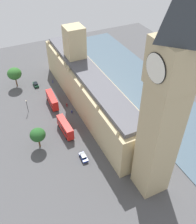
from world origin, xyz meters
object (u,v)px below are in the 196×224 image
(plane_tree_far_end, at_px, (14,74))
(double_decker_bus_under_trees, at_px, (52,100))
(parliament_building, at_px, (87,87))
(pedestrian_kerbside, at_px, (53,82))
(pedestrian_leading, at_px, (72,112))
(street_lamp_trailing, at_px, (27,104))
(pedestrian_by_river_gate, at_px, (67,105))
(double_decker_bus_corner, at_px, (65,127))
(clock_tower, at_px, (167,96))
(plane_tree_near_tower, at_px, (38,135))
(car_dark_green_midblock, at_px, (36,84))
(car_blue_opposite_hall, at_px, (83,157))

(plane_tree_far_end, bearing_deg, double_decker_bus_under_trees, 117.05)
(parliament_building, height_order, pedestrian_kerbside, parliament_building)
(pedestrian_leading, xyz_separation_m, plane_tree_far_end, (15.80, -28.95, 5.87))
(parliament_building, height_order, street_lamp_trailing, parliament_building)
(pedestrian_by_river_gate, xyz_separation_m, plane_tree_far_end, (15.55, -24.03, 5.84))
(double_decker_bus_corner, height_order, plane_tree_far_end, plane_tree_far_end)
(clock_tower, relative_size, pedestrian_by_river_gate, 37.17)
(plane_tree_near_tower, xyz_separation_m, street_lamp_trailing, (-0.86, -20.66, -1.58))
(plane_tree_far_end, bearing_deg, car_dark_green_midblock, 155.35)
(car_blue_opposite_hall, distance_m, plane_tree_near_tower, 17.00)
(pedestrian_kerbside, bearing_deg, plane_tree_near_tower, 110.51)
(double_decker_bus_corner, distance_m, pedestrian_leading, 11.37)
(parliament_building, height_order, car_dark_green_midblock, parliament_building)
(double_decker_bus_under_trees, height_order, car_blue_opposite_hall, double_decker_bus_under_trees)
(pedestrian_kerbside, bearing_deg, plane_tree_far_end, 28.82)
(double_decker_bus_under_trees, bearing_deg, car_blue_opposite_hall, -87.37)
(parliament_building, relative_size, pedestrian_kerbside, 46.99)
(double_decker_bus_under_trees, xyz_separation_m, pedestrian_by_river_gate, (-5.06, 3.50, -1.87))
(parliament_building, bearing_deg, pedestrian_kerbside, -69.70)
(pedestrian_by_river_gate, bearing_deg, pedestrian_leading, -51.30)
(double_decker_bus_under_trees, xyz_separation_m, plane_tree_near_tower, (11.18, 20.70, 2.99))
(double_decker_bus_under_trees, distance_m, plane_tree_far_end, 23.40)
(plane_tree_far_end, bearing_deg, pedestrian_kerbside, 164.40)
(clock_tower, distance_m, double_decker_bus_under_trees, 59.77)
(parliament_building, distance_m, pedestrian_by_river_gate, 11.87)
(car_blue_opposite_hall, distance_m, street_lamp_trailing, 34.09)
(clock_tower, distance_m, plane_tree_far_end, 78.86)
(double_decker_bus_corner, height_order, plane_tree_near_tower, plane_tree_near_tower)
(parliament_building, bearing_deg, street_lamp_trailing, -14.46)
(pedestrian_leading, height_order, plane_tree_near_tower, plane_tree_near_tower)
(parliament_building, relative_size, plane_tree_far_end, 7.91)
(double_decker_bus_corner, bearing_deg, car_blue_opposite_hall, -88.41)
(pedestrian_kerbside, bearing_deg, pedestrian_by_river_gate, 134.13)
(car_blue_opposite_hall, height_order, street_lamp_trailing, street_lamp_trailing)
(double_decker_bus_corner, height_order, pedestrian_kerbside, double_decker_bus_corner)
(plane_tree_near_tower, bearing_deg, pedestrian_leading, -143.32)
(car_blue_opposite_hall, relative_size, plane_tree_far_end, 0.46)
(clock_tower, bearing_deg, plane_tree_near_tower, -48.65)
(parliament_building, bearing_deg, pedestrian_leading, 15.50)
(parliament_building, distance_m, street_lamp_trailing, 24.97)
(clock_tower, xyz_separation_m, plane_tree_far_end, (24.75, -70.15, -26.16))
(pedestrian_by_river_gate, bearing_deg, parliament_building, 18.07)
(pedestrian_kerbside, height_order, plane_tree_far_end, plane_tree_far_end)
(pedestrian_kerbside, distance_m, street_lamp_trailing, 22.66)
(clock_tower, distance_m, car_blue_opposite_hall, 38.87)
(parliament_building, relative_size, pedestrian_by_river_gate, 43.18)
(double_decker_bus_under_trees, distance_m, pedestrian_kerbside, 17.08)
(plane_tree_near_tower, bearing_deg, street_lamp_trailing, -92.39)
(car_dark_green_midblock, bearing_deg, parliament_building, -56.43)
(car_dark_green_midblock, xyz_separation_m, pedestrian_leading, (-8.00, 25.37, -0.16))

